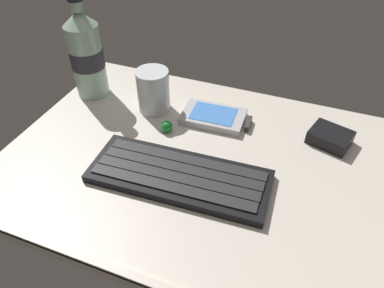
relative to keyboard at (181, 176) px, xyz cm
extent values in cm
cube|color=beige|center=(-0.22, 5.66, -1.81)|extent=(64.00, 48.00, 2.00)
cube|color=beige|center=(-0.22, -17.74, -0.41)|extent=(64.00, 1.20, 0.80)
cube|color=black|center=(0.00, 0.00, -0.11)|extent=(29.50, 12.40, 1.40)
cube|color=#28282B|center=(-0.16, 3.30, 0.74)|extent=(26.75, 3.29, 0.30)
cube|color=#28282B|center=(-0.05, 1.10, 0.74)|extent=(26.75, 3.29, 0.30)
cube|color=#28282B|center=(0.05, -1.10, 0.74)|extent=(26.75, 3.29, 0.30)
cube|color=#28282B|center=(0.16, -3.30, 0.74)|extent=(26.75, 3.29, 0.30)
cube|color=#B7BABF|center=(0.28, 17.16, -0.11)|extent=(12.34, 8.14, 1.40)
cube|color=#4C8CEA|center=(0.28, 17.16, 0.64)|extent=(8.66, 6.31, 0.10)
cube|color=#333338|center=(6.67, 17.45, -0.11)|extent=(0.97, 3.83, 1.12)
cylinder|color=silver|center=(-12.52, 16.45, 3.44)|extent=(6.40, 6.40, 8.50)
cylinder|color=yellow|center=(-12.52, 16.45, 2.45)|extent=(5.50, 5.50, 6.12)
cylinder|color=#9EC1A8|center=(-27.16, 17.02, 6.69)|extent=(6.60, 6.60, 15.00)
cone|color=#9EC1A8|center=(-27.16, 17.02, 15.59)|extent=(6.60, 6.60, 2.80)
cylinder|color=#9EC1A8|center=(-27.16, 17.02, 17.89)|extent=(2.51, 2.51, 1.80)
cylinder|color=#2D2D38|center=(-27.16, 17.02, 7.44)|extent=(6.73, 6.73, 3.80)
cube|color=black|center=(21.47, 18.22, 0.39)|extent=(8.31, 7.38, 2.40)
sphere|color=#198C33|center=(-7.22, 10.66, 0.29)|extent=(2.20, 2.20, 2.20)
camera|label=1|loc=(16.24, -37.03, 41.96)|focal=33.88mm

